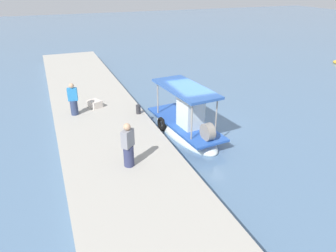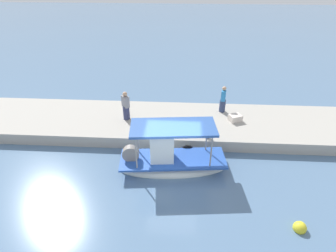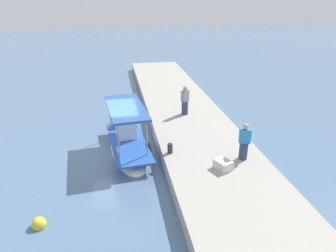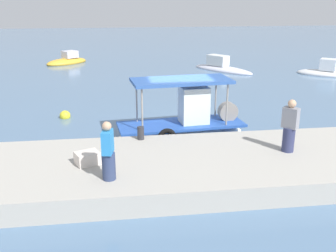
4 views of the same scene
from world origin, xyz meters
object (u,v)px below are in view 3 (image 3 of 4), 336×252
(fisherman_near_bollard, at_px, (244,143))
(fisherman_by_crate, at_px, (185,102))
(cargo_crate, at_px, (223,165))
(mooring_bollard, at_px, (170,148))
(main_fishing_boat, at_px, (128,142))
(marker_buoy, at_px, (39,224))

(fisherman_near_bollard, bearing_deg, fisherman_by_crate, 12.77)
(fisherman_near_bollard, relative_size, fisherman_by_crate, 0.96)
(cargo_crate, bearing_deg, fisherman_near_bollard, -60.35)
(fisherman_by_crate, xyz_separation_m, mooring_bollard, (-4.72, 1.78, -0.56))
(fisherman_by_crate, height_order, cargo_crate, fisherman_by_crate)
(main_fishing_boat, distance_m, marker_buoy, 6.17)
(cargo_crate, xyz_separation_m, marker_buoy, (-1.51, 7.20, -0.75))
(marker_buoy, bearing_deg, fisherman_near_bollard, -75.44)
(main_fishing_boat, xyz_separation_m, fisherman_by_crate, (2.84, -3.64, 0.99))
(fisherman_near_bollard, distance_m, mooring_bollard, 3.33)
(fisherman_near_bollard, relative_size, mooring_bollard, 3.60)
(main_fishing_boat, relative_size, fisherman_near_bollard, 3.24)
(main_fishing_boat, height_order, mooring_bollard, main_fishing_boat)
(fisherman_by_crate, bearing_deg, marker_buoy, 138.63)
(main_fishing_boat, xyz_separation_m, cargo_crate, (-3.63, -3.80, 0.38))
(fisherman_near_bollard, bearing_deg, marker_buoy, 104.56)
(main_fishing_boat, height_order, marker_buoy, main_fishing_boat)
(mooring_bollard, xyz_separation_m, marker_buoy, (-3.27, 5.25, -0.79))
(fisherman_by_crate, xyz_separation_m, marker_buoy, (-7.98, 7.03, -1.35))
(fisherman_by_crate, distance_m, mooring_bollard, 5.08)
(fisherman_by_crate, height_order, mooring_bollard, fisherman_by_crate)
(cargo_crate, bearing_deg, marker_buoy, 101.87)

